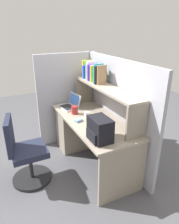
{
  "coord_description": "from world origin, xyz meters",
  "views": [
    {
      "loc": [
        2.36,
        -1.2,
        1.95
      ],
      "look_at": [
        0.0,
        -0.05,
        0.85
      ],
      "focal_mm": 33.26,
      "sensor_mm": 36.0,
      "label": 1
    }
  ],
  "objects_px": {
    "laptop": "(71,105)",
    "snack_canister": "(75,110)",
    "backpack": "(100,130)",
    "computer_mouse": "(79,120)",
    "office_chair": "(25,155)",
    "paper_cup": "(87,115)",
    "tissue_box": "(100,124)"
  },
  "relations": [
    {
      "from": "office_chair",
      "to": "paper_cup",
      "type": "bearing_deg",
      "value": -76.44
    },
    {
      "from": "computer_mouse",
      "to": "office_chair",
      "type": "height_order",
      "value": "office_chair"
    },
    {
      "from": "laptop",
      "to": "office_chair",
      "type": "relative_size",
      "value": 0.37
    },
    {
      "from": "backpack",
      "to": "computer_mouse",
      "type": "height_order",
      "value": "backpack"
    },
    {
      "from": "laptop",
      "to": "office_chair",
      "type": "distance_m",
      "value": 1.07
    },
    {
      "from": "tissue_box",
      "to": "snack_canister",
      "type": "distance_m",
      "value": 0.57
    },
    {
      "from": "backpack",
      "to": "paper_cup",
      "type": "bearing_deg",
      "value": 167.7
    },
    {
      "from": "computer_mouse",
      "to": "tissue_box",
      "type": "height_order",
      "value": "tissue_box"
    },
    {
      "from": "tissue_box",
      "to": "snack_canister",
      "type": "bearing_deg",
      "value": -163.57
    },
    {
      "from": "backpack",
      "to": "computer_mouse",
      "type": "bearing_deg",
      "value": -178.0
    },
    {
      "from": "computer_mouse",
      "to": "backpack",
      "type": "bearing_deg",
      "value": -18.42
    },
    {
      "from": "tissue_box",
      "to": "paper_cup",
      "type": "bearing_deg",
      "value": -172.89
    },
    {
      "from": "backpack",
      "to": "snack_canister",
      "type": "bearing_deg",
      "value": 177.6
    },
    {
      "from": "computer_mouse",
      "to": "snack_canister",
      "type": "height_order",
      "value": "snack_canister"
    },
    {
      "from": "backpack",
      "to": "tissue_box",
      "type": "bearing_deg",
      "value": 151.25
    },
    {
      "from": "office_chair",
      "to": "laptop",
      "type": "bearing_deg",
      "value": -48.23
    },
    {
      "from": "tissue_box",
      "to": "office_chair",
      "type": "distance_m",
      "value": 1.05
    },
    {
      "from": "laptop",
      "to": "backpack",
      "type": "bearing_deg",
      "value": -3.96
    },
    {
      "from": "backpack",
      "to": "computer_mouse",
      "type": "distance_m",
      "value": 0.58
    },
    {
      "from": "backpack",
      "to": "paper_cup",
      "type": "height_order",
      "value": "backpack"
    },
    {
      "from": "laptop",
      "to": "snack_canister",
      "type": "relative_size",
      "value": 2.86
    },
    {
      "from": "computer_mouse",
      "to": "snack_canister",
      "type": "relative_size",
      "value": 0.87
    },
    {
      "from": "computer_mouse",
      "to": "paper_cup",
      "type": "height_order",
      "value": "paper_cup"
    },
    {
      "from": "paper_cup",
      "to": "tissue_box",
      "type": "bearing_deg",
      "value": 2.86
    },
    {
      "from": "laptop",
      "to": "paper_cup",
      "type": "height_order",
      "value": "laptop"
    },
    {
      "from": "backpack",
      "to": "snack_canister",
      "type": "height_order",
      "value": "backpack"
    },
    {
      "from": "backpack",
      "to": "tissue_box",
      "type": "height_order",
      "value": "backpack"
    },
    {
      "from": "paper_cup",
      "to": "office_chair",
      "type": "xyz_separation_m",
      "value": [
        0.05,
        -0.91,
        -0.38
      ]
    },
    {
      "from": "laptop",
      "to": "paper_cup",
      "type": "relative_size",
      "value": 3.94
    },
    {
      "from": "paper_cup",
      "to": "snack_canister",
      "type": "distance_m",
      "value": 0.23
    },
    {
      "from": "paper_cup",
      "to": "computer_mouse",
      "type": "bearing_deg",
      "value": -66.47
    },
    {
      "from": "tissue_box",
      "to": "snack_canister",
      "type": "relative_size",
      "value": 1.83
    }
  ]
}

